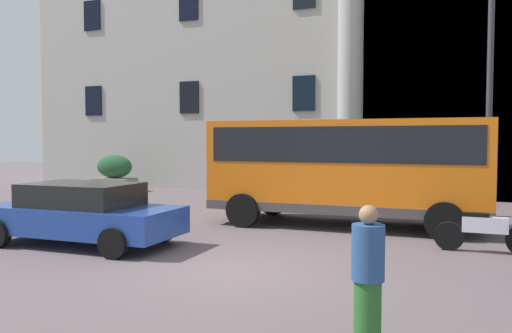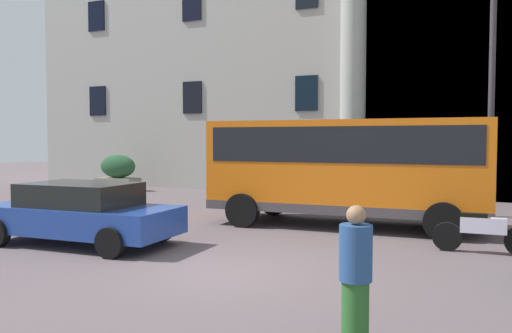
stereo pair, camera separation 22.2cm
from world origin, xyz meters
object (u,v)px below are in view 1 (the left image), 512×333
Objects in this scene: lamppost_plaza_centre at (490,58)px; hedge_planter_entrance_left at (382,183)px; parked_hatchback_near at (82,213)px; orange_minibus at (347,163)px; hedge_planter_far_west at (114,173)px; pedestrian_child_trailing at (368,279)px; motorcycle_near_kerb at (482,231)px.

hedge_planter_entrance_left is at bearing 155.78° from lamppost_plaza_centre.
parked_hatchback_near is (-4.93, -9.71, -0.06)m from hedge_planter_entrance_left.
lamppost_plaza_centre reaches higher than orange_minibus.
lamppost_plaza_centre is at bearing 42.32° from orange_minibus.
hedge_planter_far_west reaches higher than hedge_planter_entrance_left.
pedestrian_child_trailing reaches higher than hedge_planter_entrance_left.
orange_minibus is 5.78m from lamppost_plaza_centre.
motorcycle_near_kerb is (3.21, -7.13, -0.32)m from hedge_planter_entrance_left.
hedge_planter_far_west is 0.23× the size of lamppost_plaza_centre.
lamppost_plaza_centre reaches higher than hedge_planter_far_west.
parked_hatchback_near is 12.36m from lamppost_plaza_centre.
orange_minibus is at bearing -24.19° from hedge_planter_far_west.
orange_minibus is 4.54× the size of hedge_planter_entrance_left.
motorcycle_near_kerb is (8.15, 2.58, -0.25)m from parked_hatchback_near.
lamppost_plaza_centre is (1.39, 11.55, 3.96)m from pedestrian_child_trailing.
lamppost_plaza_centre is (3.40, -1.53, 4.00)m from hedge_planter_entrance_left.
parked_hatchback_near is 7.71m from pedestrian_child_trailing.
orange_minibus is 0.88× the size of lamppost_plaza_centre.
hedge_planter_far_west is (-12.04, 0.44, 0.02)m from hedge_planter_entrance_left.
hedge_planter_entrance_left is 12.04m from hedge_planter_far_west.
hedge_planter_entrance_left is (0.12, 4.92, -0.91)m from orange_minibus.
orange_minibus is at bearing 42.81° from parked_hatchback_near.
motorcycle_near_kerb is 1.22× the size of pedestrian_child_trailing.
motorcycle_near_kerb is at bearing 15.51° from parked_hatchback_near.
parked_hatchback_near is at bearing 24.19° from pedestrian_child_trailing.
hedge_planter_entrance_left is at bearing 61.00° from parked_hatchback_near.
lamppost_plaza_centre reaches higher than pedestrian_child_trailing.
orange_minibus reaches higher than parked_hatchback_near.
hedge_planter_entrance_left is at bearing 86.97° from orange_minibus.
motorcycle_near_kerb is at bearing -35.14° from orange_minibus.
parked_hatchback_near is (7.11, -10.14, -0.08)m from hedge_planter_far_west.
hedge_planter_entrance_left is at bearing 112.90° from motorcycle_near_kerb.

